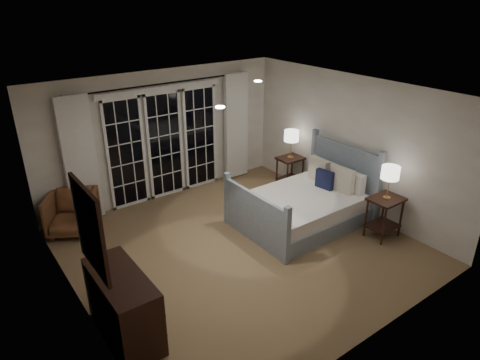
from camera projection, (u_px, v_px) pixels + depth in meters
floor at (240, 247)px, 6.93m from camera, size 5.00×5.00×0.00m
ceiling at (240, 94)px, 5.91m from camera, size 5.00×5.00×0.00m
wall_left at (70, 227)px, 5.07m from camera, size 0.02×5.00×2.50m
wall_right at (350, 144)px, 7.77m from camera, size 0.02×5.00×2.50m
wall_back at (163, 135)px, 8.26m from camera, size 5.00×0.02×2.50m
wall_front at (378, 252)px, 4.58m from camera, size 5.00×0.02×2.50m
french_doors at (165, 143)px, 8.29m from camera, size 2.50×0.04×2.20m
curtain_rod at (162, 84)px, 7.78m from camera, size 3.50×0.03×0.03m
curtain_left at (80, 160)px, 7.32m from camera, size 0.55×0.10×2.25m
curtain_right at (236, 127)px, 9.10m from camera, size 0.55×0.10×2.25m
downlight_a at (258, 81)px, 6.79m from camera, size 0.12×0.12×0.01m
downlight_b at (220, 107)px, 5.29m from camera, size 0.12×0.12×0.01m
bed at (304, 205)px, 7.57m from camera, size 2.16×1.54×1.25m
nightstand_left at (384, 211)px, 7.06m from camera, size 0.55×0.44×0.71m
nightstand_right at (290, 168)px, 8.88m from camera, size 0.51×0.41×0.66m
lamp_left at (390, 173)px, 6.78m from camera, size 0.29×0.29×0.56m
lamp_right at (292, 136)px, 8.60m from camera, size 0.30×0.30×0.58m
armchair at (73, 213)px, 7.25m from camera, size 1.06×1.06×0.71m
dresser at (124, 306)px, 5.02m from camera, size 0.51×1.20×0.85m
mirror at (90, 229)px, 4.43m from camera, size 0.05×0.85×1.00m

